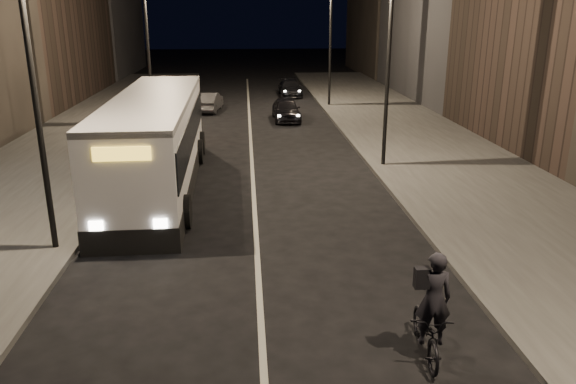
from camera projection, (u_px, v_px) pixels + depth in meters
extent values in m
plane|color=black|center=(261.00, 318.00, 12.30)|extent=(180.00, 180.00, 0.00)
cube|color=#393936|center=(434.00, 153.00, 26.16)|extent=(7.00, 70.00, 0.16)
cube|color=#393936|center=(60.00, 160.00, 24.94)|extent=(7.00, 70.00, 0.16)
cylinder|color=black|center=(388.00, 69.00, 22.80)|extent=(0.16, 0.16, 8.00)
cylinder|color=black|center=(330.00, 45.00, 37.97)|extent=(0.16, 0.16, 8.00)
cylinder|color=black|center=(36.00, 103.00, 14.40)|extent=(0.16, 0.16, 8.00)
cylinder|color=black|center=(148.00, 53.00, 31.47)|extent=(0.16, 0.16, 8.00)
cube|color=white|center=(156.00, 143.00, 21.02)|extent=(2.93, 12.87, 3.42)
cube|color=black|center=(155.00, 130.00, 20.87)|extent=(3.01, 12.45, 1.23)
cube|color=white|center=(153.00, 98.00, 20.51)|extent=(2.96, 12.88, 0.19)
cube|color=gold|center=(122.00, 154.00, 14.59)|extent=(1.50, 0.16, 0.37)
cylinder|color=black|center=(96.00, 215.00, 17.01)|extent=(0.40, 1.08, 1.07)
cylinder|color=black|center=(185.00, 212.00, 17.26)|extent=(0.40, 1.08, 1.07)
cylinder|color=black|center=(139.00, 149.00, 25.11)|extent=(0.40, 1.08, 1.07)
cylinder|color=black|center=(199.00, 147.00, 25.35)|extent=(0.40, 1.08, 1.07)
imported|color=black|center=(427.00, 331.00, 10.89)|extent=(0.84, 2.01, 1.03)
imported|color=black|center=(433.00, 299.00, 10.45)|extent=(0.72, 0.50, 1.88)
imported|color=black|center=(286.00, 109.00, 34.18)|extent=(1.66, 3.97, 1.34)
imported|color=#333335|center=(209.00, 102.00, 37.26)|extent=(1.79, 3.98, 1.27)
imported|color=black|center=(290.00, 88.00, 44.00)|extent=(1.80, 4.25, 1.22)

